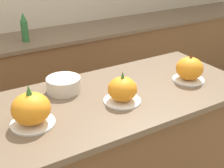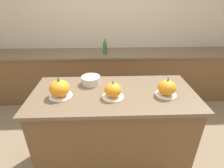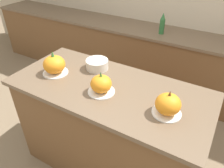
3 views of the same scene
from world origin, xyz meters
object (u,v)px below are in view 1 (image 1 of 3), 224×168
at_px(bottle_tall, 24,28).
at_px(mixing_bowl, 64,85).
at_px(pumpkin_cake_left, 31,109).
at_px(pumpkin_cake_center, 122,90).
at_px(pumpkin_cake_right, 189,69).

bearing_deg(bottle_tall, mixing_bowl, -96.97).
xyz_separation_m(pumpkin_cake_left, pumpkin_cake_center, (0.49, -0.03, -0.01)).
bearing_deg(pumpkin_cake_center, pumpkin_cake_right, 1.98).
relative_size(pumpkin_cake_center, mixing_bowl, 1.04).
bearing_deg(pumpkin_cake_right, mixing_bowl, 160.24).
distance_m(pumpkin_cake_right, bottle_tall, 1.62).
height_order(pumpkin_cake_left, mixing_bowl, pumpkin_cake_left).
relative_size(pumpkin_cake_left, pumpkin_cake_center, 1.05).
bearing_deg(pumpkin_cake_left, pumpkin_cake_right, -0.88).
relative_size(pumpkin_cake_left, mixing_bowl, 1.09).
distance_m(pumpkin_cake_center, pumpkin_cake_right, 0.51).
xyz_separation_m(pumpkin_cake_center, mixing_bowl, (-0.22, 0.28, -0.03)).
distance_m(pumpkin_cake_left, pumpkin_cake_right, 1.00).
xyz_separation_m(pumpkin_cake_right, bottle_tall, (-0.58, 1.52, -0.01)).
height_order(pumpkin_cake_center, pumpkin_cake_right, pumpkin_cake_right).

